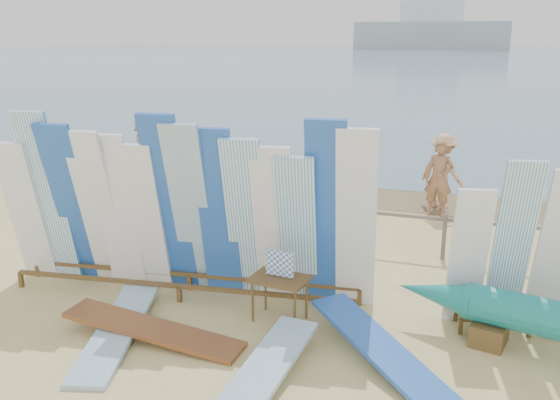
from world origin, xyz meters
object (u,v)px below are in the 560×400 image
(beach_chair_right, at_px, (296,218))
(beachgoer_11, at_px, (144,146))
(beachgoer_7, at_px, (439,178))
(flat_board_d, at_px, (382,365))
(vendor_table, at_px, (280,297))
(beachgoer_3, at_px, (251,167))
(beachgoer_2, at_px, (230,175))
(beach_chair_left, at_px, (253,213))
(flat_board_b, at_px, (259,389))
(flat_board_a, at_px, (118,337))
(beachgoer_1, at_px, (207,168))
(beachgoer_0, at_px, (151,165))
(stroller, at_px, (305,214))
(flat_board_c, at_px, (154,339))
(beachgoer_5, at_px, (311,169))
(side_surfboard_rack, at_px, (535,255))
(beachgoer_9, at_px, (442,171))
(main_surfboard_rack, at_px, (182,216))

(beach_chair_right, height_order, beachgoer_11, beachgoer_11)
(beachgoer_7, bearing_deg, flat_board_d, -85.45)
(vendor_table, bearing_deg, beachgoer_3, 121.18)
(vendor_table, bearing_deg, beachgoer_2, 126.56)
(beach_chair_left, bearing_deg, flat_board_b, -51.10)
(flat_board_d, relative_size, flat_board_a, 1.00)
(beachgoer_2, height_order, beachgoer_1, beachgoer_1)
(beachgoer_7, height_order, beachgoer_0, beachgoer_7)
(beach_chair_right, distance_m, stroller, 0.31)
(beachgoer_0, bearing_deg, stroller, -59.93)
(flat_board_b, bearing_deg, stroller, 105.89)
(beach_chair_right, distance_m, beachgoer_0, 4.78)
(flat_board_d, relative_size, flat_board_c, 1.00)
(beachgoer_2, distance_m, beachgoer_5, 2.14)
(flat_board_a, height_order, flat_board_c, flat_board_c)
(flat_board_d, bearing_deg, side_surfboard_rack, -5.44)
(beachgoer_2, relative_size, beachgoer_9, 0.88)
(beachgoer_0, distance_m, beachgoer_5, 4.26)
(flat_board_d, distance_m, beach_chair_left, 6.35)
(beachgoer_2, relative_size, beachgoer_7, 0.91)
(beachgoer_7, bearing_deg, beachgoer_5, -179.08)
(flat_board_c, bearing_deg, beachgoer_1, 20.60)
(vendor_table, height_order, beach_chair_right, vendor_table)
(beachgoer_1, bearing_deg, beachgoer_9, 64.91)
(stroller, bearing_deg, beachgoer_11, 166.48)
(beachgoer_0, relative_size, beachgoer_5, 1.04)
(flat_board_b, distance_m, beachgoer_9, 9.07)
(flat_board_a, bearing_deg, flat_board_d, -8.36)
(beach_chair_right, relative_size, beachgoer_2, 0.57)
(flat_board_d, bearing_deg, stroller, 70.51)
(vendor_table, distance_m, beach_chair_right, 4.34)
(beach_chair_left, distance_m, beachgoer_2, 1.69)
(flat_board_b, bearing_deg, beachgoer_9, 85.18)
(flat_board_d, relative_size, beachgoer_0, 1.54)
(beach_chair_right, bearing_deg, vendor_table, -69.46)
(flat_board_a, xyz_separation_m, flat_board_c, (0.52, 0.10, 0.00))
(main_surfboard_rack, relative_size, beachgoer_2, 3.78)
(flat_board_c, distance_m, beach_chair_left, 5.49)
(beach_chair_left, bearing_deg, beach_chair_right, 12.03)
(beachgoer_11, bearing_deg, beachgoer_3, -135.92)
(flat_board_d, height_order, beachgoer_1, beachgoer_1)
(main_surfboard_rack, height_order, stroller, main_surfboard_rack)
(beach_chair_left, height_order, beachgoer_7, beachgoer_7)
(beachgoer_1, distance_m, beachgoer_9, 5.90)
(side_surfboard_rack, xyz_separation_m, beach_chair_left, (-5.64, 3.47, -0.92))
(flat_board_d, bearing_deg, beachgoer_9, 42.18)
(beachgoer_1, bearing_deg, main_surfboard_rack, -19.03)
(side_surfboard_rack, distance_m, beachgoer_3, 8.77)
(flat_board_a, bearing_deg, stroller, 61.54)
(flat_board_c, bearing_deg, side_surfboard_rack, -67.12)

